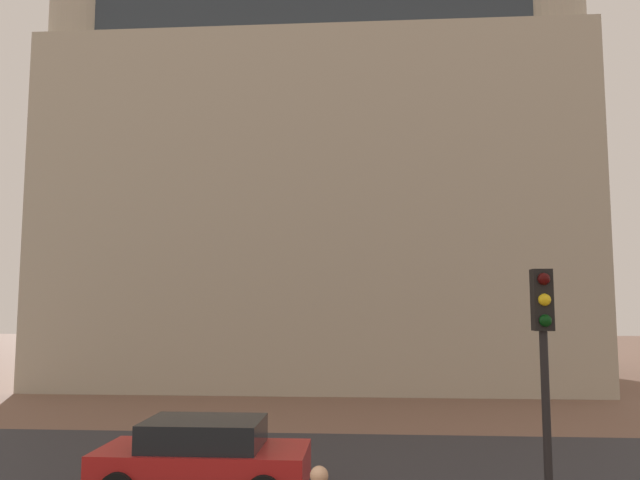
{
  "coord_description": "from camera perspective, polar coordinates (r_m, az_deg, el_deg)",
  "views": [
    {
      "loc": [
        1.29,
        -6.09,
        3.62
      ],
      "look_at": [
        0.23,
        9.1,
        5.23
      ],
      "focal_mm": 34.72,
      "sensor_mm": 36.0,
      "label": 1
    }
  ],
  "objects": [
    {
      "name": "street_asphalt_strip",
      "position": [
        14.41,
        -1.34,
        -20.56
      ],
      "size": [
        120.0,
        8.09,
        0.0
      ],
      "primitive_type": "cube",
      "color": "#2D2D33",
      "rests_on": "ground_plane"
    },
    {
      "name": "landmark_building",
      "position": [
        32.39,
        0.21,
        4.32
      ],
      "size": [
        24.36,
        14.42,
        32.94
      ],
      "color": "#B2A893",
      "rests_on": "ground_plane"
    },
    {
      "name": "traffic_light_pole",
      "position": [
        9.67,
        19.97,
        -9.82
      ],
      "size": [
        0.28,
        0.34,
        4.15
      ],
      "color": "black",
      "rests_on": "ground_plane"
    },
    {
      "name": "ground_plane",
      "position": [
        16.54,
        -0.59,
        -18.67
      ],
      "size": [
        120.0,
        120.0,
        0.0
      ],
      "primitive_type": "plane",
      "color": "brown"
    },
    {
      "name": "car_red",
      "position": [
        12.84,
        -10.69,
        -19.16
      ],
      "size": [
        4.01,
        2.04,
        1.42
      ],
      "color": "red",
      "rests_on": "ground_plane"
    }
  ]
}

